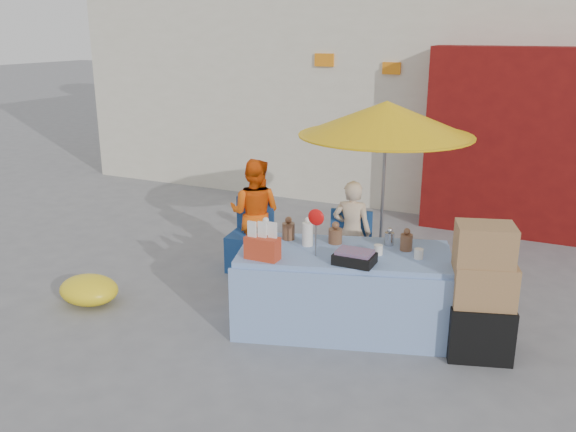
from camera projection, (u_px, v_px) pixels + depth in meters
The scene contains 10 objects.
ground at pixel (262, 329), 5.98m from camera, with size 80.00×80.00×0.00m, color slate.
backdrop at pixel (472, 13), 11.34m from camera, with size 14.00×8.00×7.80m.
market_table at pixel (343, 288), 5.93m from camera, with size 2.25×1.53×1.25m.
chair_left at pixel (250, 249), 7.43m from camera, with size 0.54×0.53×0.85m.
chair_right at pixel (346, 265), 6.92m from camera, with size 0.54×0.53×0.85m.
vendor_orange at pixel (255, 213), 7.42m from camera, with size 0.66×0.51×1.35m, color #FF5D0D.
vendor_beige at pixel (352, 232), 6.93m from camera, with size 0.44×0.29×1.21m, color beige.
umbrella at pixel (386, 119), 6.56m from camera, with size 1.90×1.90×2.09m.
box_stack at pixel (482, 296), 5.37m from camera, with size 0.67×0.60×1.24m.
tarp_bundle at pixel (89, 290), 6.52m from camera, with size 0.67×0.53×0.30m, color yellow.
Camera 1 is at (2.53, -4.76, 2.83)m, focal length 38.00 mm.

